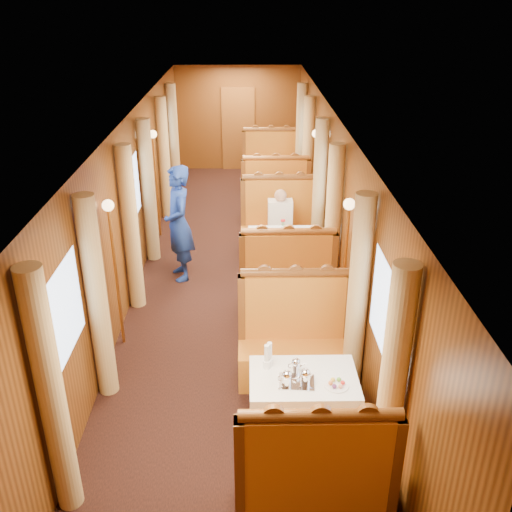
{
  "coord_description": "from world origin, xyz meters",
  "views": [
    {
      "loc": [
        0.22,
        -7.97,
        4.18
      ],
      "look_at": [
        0.32,
        -1.39,
        1.05
      ],
      "focal_mm": 40.0,
      "sensor_mm": 36.0,
      "label": 1
    }
  ],
  "objects_px": {
    "banquette_far_fwd": "(275,199)",
    "teapot_right": "(305,379)",
    "teapot_left": "(287,380)",
    "rose_vase_far": "(273,160)",
    "passenger": "(280,217)",
    "table_near": "(302,407)",
    "banquette_near_fwd": "(313,484)",
    "banquette_near_aft": "(295,345)",
    "tea_tray": "(296,382)",
    "banquette_mid_aft": "(279,229)",
    "steward": "(179,224)",
    "fruit_plate": "(337,384)",
    "table_mid": "(282,257)",
    "table_far": "(273,185)",
    "banquette_far_aft": "(271,169)",
    "banquette_mid_fwd": "(287,285)",
    "teapot_back": "(296,367)",
    "rose_vase_mid": "(283,224)"
  },
  "relations": [
    {
      "from": "banquette_mid_fwd",
      "to": "teapot_right",
      "type": "xyz_separation_m",
      "value": [
        0.0,
        -2.6,
        0.39
      ]
    },
    {
      "from": "table_far",
      "to": "passenger",
      "type": "relative_size",
      "value": 1.38
    },
    {
      "from": "banquette_mid_aft",
      "to": "steward",
      "type": "distance_m",
      "value": 1.9
    },
    {
      "from": "tea_tray",
      "to": "steward",
      "type": "distance_m",
      "value": 3.97
    },
    {
      "from": "teapot_right",
      "to": "passenger",
      "type": "bearing_deg",
      "value": 67.18
    },
    {
      "from": "fruit_plate",
      "to": "rose_vase_mid",
      "type": "relative_size",
      "value": 0.64
    },
    {
      "from": "tea_tray",
      "to": "fruit_plate",
      "type": "xyz_separation_m",
      "value": [
        0.38,
        -0.06,
        0.01
      ]
    },
    {
      "from": "passenger",
      "to": "table_far",
      "type": "bearing_deg",
      "value": 90.0
    },
    {
      "from": "rose_vase_mid",
      "to": "rose_vase_far",
      "type": "bearing_deg",
      "value": 90.2
    },
    {
      "from": "banquette_mid_fwd",
      "to": "fruit_plate",
      "type": "height_order",
      "value": "banquette_mid_fwd"
    },
    {
      "from": "table_mid",
      "to": "rose_vase_far",
      "type": "xyz_separation_m",
      "value": [
        -0.01,
        3.47,
        0.55
      ]
    },
    {
      "from": "table_far",
      "to": "banquette_near_aft",
      "type": "bearing_deg",
      "value": -90.0
    },
    {
      "from": "banquette_far_fwd",
      "to": "steward",
      "type": "bearing_deg",
      "value": -123.38
    },
    {
      "from": "fruit_plate",
      "to": "teapot_right",
      "type": "bearing_deg",
      "value": 174.81
    },
    {
      "from": "passenger",
      "to": "table_near",
      "type": "bearing_deg",
      "value": -90.0
    },
    {
      "from": "banquette_near_aft",
      "to": "steward",
      "type": "distance_m",
      "value": 3.05
    },
    {
      "from": "table_mid",
      "to": "banquette_far_aft",
      "type": "height_order",
      "value": "banquette_far_aft"
    },
    {
      "from": "banquette_mid_aft",
      "to": "rose_vase_far",
      "type": "distance_m",
      "value": 2.51
    },
    {
      "from": "teapot_left",
      "to": "banquette_near_fwd",
      "type": "bearing_deg",
      "value": -72.84
    },
    {
      "from": "teapot_right",
      "to": "table_near",
      "type": "bearing_deg",
      "value": 67.52
    },
    {
      "from": "banquette_near_aft",
      "to": "teapot_right",
      "type": "distance_m",
      "value": 1.2
    },
    {
      "from": "banquette_near_fwd",
      "to": "steward",
      "type": "bearing_deg",
      "value": 109.04
    },
    {
      "from": "table_far",
      "to": "teapot_right",
      "type": "height_order",
      "value": "teapot_right"
    },
    {
      "from": "rose_vase_far",
      "to": "passenger",
      "type": "bearing_deg",
      "value": -89.72
    },
    {
      "from": "banquette_near_aft",
      "to": "table_far",
      "type": "relative_size",
      "value": 1.28
    },
    {
      "from": "table_mid",
      "to": "passenger",
      "type": "xyz_separation_m",
      "value": [
        -0.0,
        0.72,
        0.37
      ]
    },
    {
      "from": "table_far",
      "to": "banquette_far_fwd",
      "type": "distance_m",
      "value": 1.02
    },
    {
      "from": "banquette_near_fwd",
      "to": "banquette_far_fwd",
      "type": "xyz_separation_m",
      "value": [
        0.0,
        7.0,
        0.0
      ]
    },
    {
      "from": "fruit_plate",
      "to": "rose_vase_far",
      "type": "relative_size",
      "value": 0.64
    },
    {
      "from": "table_near",
      "to": "banquette_near_aft",
      "type": "xyz_separation_m",
      "value": [
        0.0,
        1.01,
        0.05
      ]
    },
    {
      "from": "banquette_far_fwd",
      "to": "teapot_right",
      "type": "xyz_separation_m",
      "value": [
        0.0,
        -6.1,
        0.39
      ]
    },
    {
      "from": "table_near",
      "to": "tea_tray",
      "type": "relative_size",
      "value": 3.09
    },
    {
      "from": "banquette_far_fwd",
      "to": "teapot_right",
      "type": "distance_m",
      "value": 6.12
    },
    {
      "from": "banquette_near_fwd",
      "to": "teapot_back",
      "type": "xyz_separation_m",
      "value": [
        -0.07,
        1.1,
        0.39
      ]
    },
    {
      "from": "table_far",
      "to": "steward",
      "type": "height_order",
      "value": "steward"
    },
    {
      "from": "table_near",
      "to": "tea_tray",
      "type": "height_order",
      "value": "tea_tray"
    },
    {
      "from": "teapot_left",
      "to": "rose_vase_far",
      "type": "height_order",
      "value": "rose_vase_far"
    },
    {
      "from": "banquette_far_fwd",
      "to": "fruit_plate",
      "type": "xyz_separation_m",
      "value": [
        0.3,
        -6.13,
        0.35
      ]
    },
    {
      "from": "teapot_back",
      "to": "steward",
      "type": "height_order",
      "value": "steward"
    },
    {
      "from": "banquette_near_fwd",
      "to": "fruit_plate",
      "type": "xyz_separation_m",
      "value": [
        0.3,
        0.87,
        0.35
      ]
    },
    {
      "from": "table_far",
      "to": "teapot_right",
      "type": "bearing_deg",
      "value": -89.99
    },
    {
      "from": "banquette_near_aft",
      "to": "tea_tray",
      "type": "distance_m",
      "value": 1.15
    },
    {
      "from": "banquette_mid_fwd",
      "to": "banquette_far_fwd",
      "type": "bearing_deg",
      "value": 90.0
    },
    {
      "from": "banquette_mid_aft",
      "to": "passenger",
      "type": "height_order",
      "value": "banquette_mid_aft"
    },
    {
      "from": "table_near",
      "to": "table_mid",
      "type": "distance_m",
      "value": 3.5
    },
    {
      "from": "banquette_mid_fwd",
      "to": "teapot_back",
      "type": "xyz_separation_m",
      "value": [
        -0.07,
        -2.4,
        0.39
      ]
    },
    {
      "from": "banquette_near_fwd",
      "to": "table_mid",
      "type": "height_order",
      "value": "banquette_near_fwd"
    },
    {
      "from": "teapot_back",
      "to": "rose_vase_far",
      "type": "height_order",
      "value": "rose_vase_far"
    },
    {
      "from": "table_near",
      "to": "banquette_far_aft",
      "type": "xyz_separation_m",
      "value": [
        0.0,
        8.01,
        0.05
      ]
    },
    {
      "from": "banquette_far_aft",
      "to": "passenger",
      "type": "relative_size",
      "value": 1.76
    }
  ]
}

